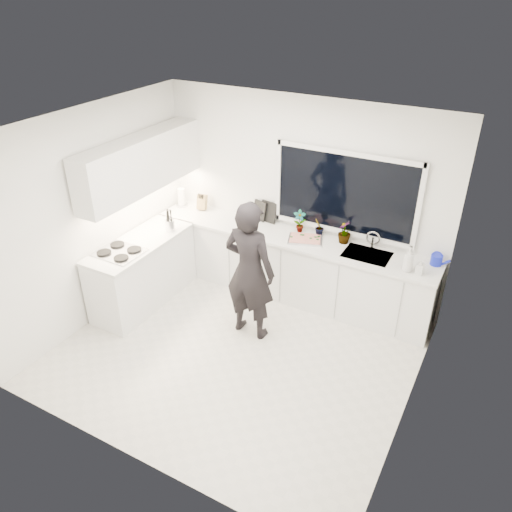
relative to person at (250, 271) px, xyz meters
The scene contains 25 objects.
floor 1.01m from the person, 81.88° to the right, with size 4.00×3.50×0.02m, color beige.
wall_back 1.40m from the person, 87.28° to the left, with size 4.00×0.02×2.70m, color white.
wall_left 2.05m from the person, 167.29° to the right, with size 0.02×3.50×2.70m, color white.
wall_right 2.17m from the person, 11.97° to the right, with size 0.02×3.50×2.70m, color white.
ceiling 1.87m from the person, 81.88° to the right, with size 4.00×3.50×0.02m, color white.
window 1.59m from the person, 62.73° to the left, with size 1.80×0.02×1.00m, color black.
base_cabinets_back 1.11m from the person, 86.45° to the left, with size 3.92×0.58×0.88m, color white.
base_cabinets_left 1.67m from the person, behind, with size 0.58×1.60×0.88m, color white.
countertop_back 1.00m from the person, 86.42° to the left, with size 3.94×0.62×0.04m, color silver.
countertop_left 1.61m from the person, behind, with size 0.62×1.60×0.04m, color silver.
upper_cabinets 1.99m from the person, behind, with size 0.34×2.10×0.70m, color white.
sink 1.50m from the person, 42.25° to the left, with size 0.58×0.42×0.14m, color silver.
faucet 1.65m from the person, 47.42° to the left, with size 0.03×0.03×0.22m, color silver.
stovetop 1.69m from the person, 164.90° to the right, with size 0.56×0.48×0.03m, color black.
person is the anchor object (origin of this frame).
pizza_tray 1.02m from the person, 73.80° to the left, with size 0.44×0.32×0.03m, color #B5B5BA.
pizza 1.02m from the person, 73.80° to the left, with size 0.40×0.28×0.01m, color red.
watering_can 2.24m from the person, 31.47° to the left, with size 0.14×0.14×0.13m, color #141FBE.
paper_towel_roll 2.11m from the person, 148.14° to the left, with size 0.11×0.11×0.26m, color white.
knife_block 1.85m from the person, 141.52° to the left, with size 0.13×0.10×0.22m, color #8D5841.
utensil_crock 1.49m from the person, 165.93° to the left, with size 0.13×0.13×0.16m, color silver.
picture_frame_large 1.37m from the person, 113.37° to the left, with size 0.22×0.02×0.28m, color black.
picture_frame_small 1.32m from the person, 107.71° to the left, with size 0.25×0.02×0.30m, color black.
herb_plants 1.27m from the person, 68.17° to the left, with size 0.82×0.18×0.31m.
soap_bottles 1.89m from the person, 27.18° to the left, with size 0.28×0.17×0.31m.
Camera 1 is at (2.43, -3.95, 4.00)m, focal length 35.00 mm.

